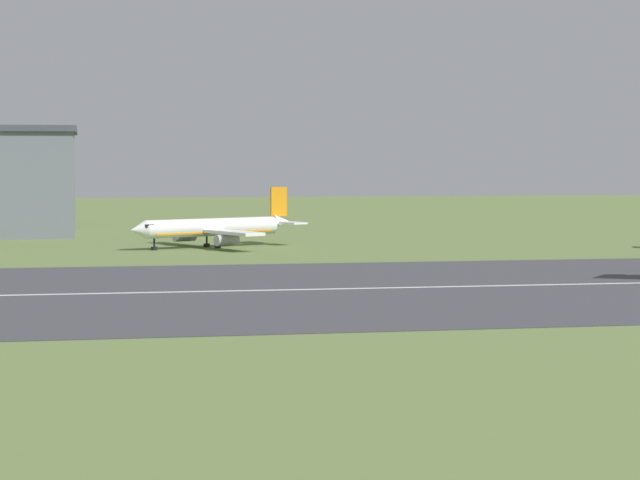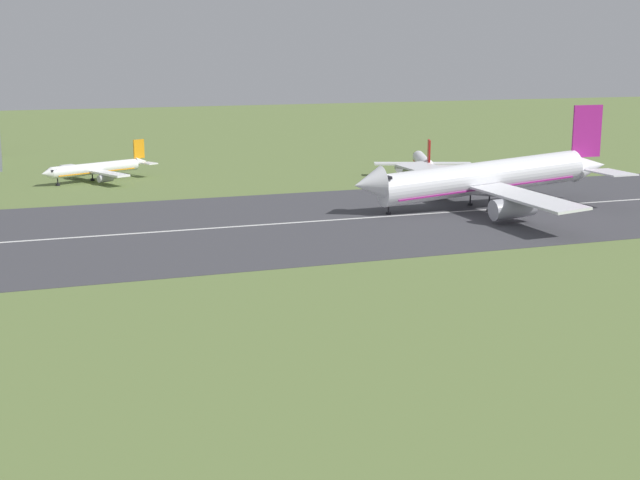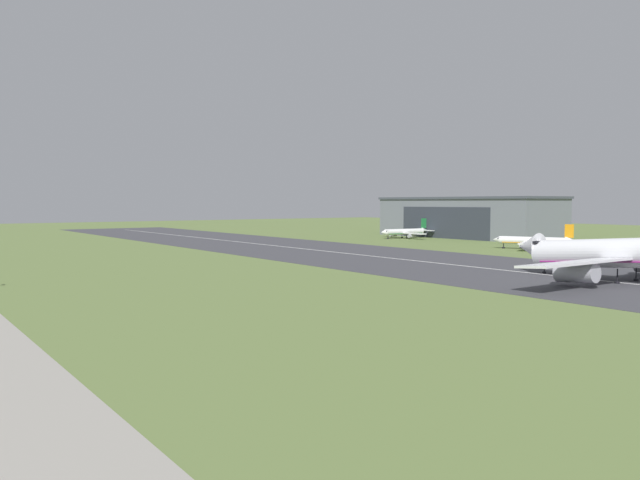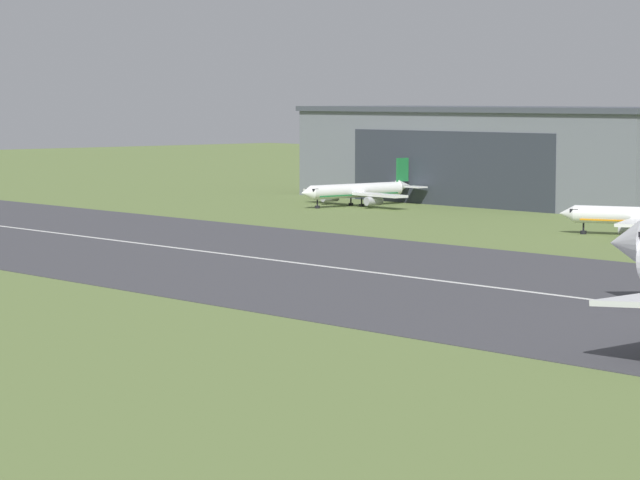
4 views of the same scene
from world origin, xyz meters
The scene contains 4 objects.
runway_strip centered at (0.00, 117.89, 0.03)m, with size 436.43×54.40×0.06m, color #3D3D42.
runway_centreline centered at (0.00, 117.89, 0.07)m, with size 392.79×0.70×0.01m, color silver.
hangar_building centered at (-47.27, 207.75, 8.20)m, with size 76.66×28.35×16.37m.
airplane_parked_east centered at (-56.88, 182.24, 2.49)m, with size 24.02×23.51×7.73m.
Camera 4 is at (125.73, 11.49, 17.89)m, focal length 85.00 mm.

